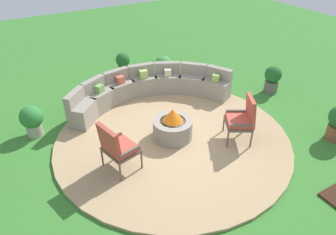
{
  "coord_description": "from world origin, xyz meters",
  "views": [
    {
      "loc": [
        -2.87,
        -4.74,
        4.13
      ],
      "look_at": [
        0.0,
        0.2,
        0.45
      ],
      "focal_mm": 33.47,
      "sensor_mm": 36.0,
      "label": 1
    }
  ],
  "objects_px": {
    "curved_stone_bench": "(148,89)",
    "lounge_chair_front_right": "(243,118)",
    "potted_plant_2": "(123,62)",
    "potted_plant_4": "(32,120)",
    "potted_plant_0": "(272,78)",
    "lounge_chair_front_left": "(117,146)",
    "fire_pit": "(173,126)",
    "potted_plant_1": "(163,67)"
  },
  "relations": [
    {
      "from": "curved_stone_bench",
      "to": "lounge_chair_front_left",
      "type": "height_order",
      "value": "lounge_chair_front_left"
    },
    {
      "from": "fire_pit",
      "to": "curved_stone_bench",
      "type": "distance_m",
      "value": 1.76
    },
    {
      "from": "potted_plant_1",
      "to": "potted_plant_2",
      "type": "bearing_deg",
      "value": 129.4
    },
    {
      "from": "lounge_chair_front_left",
      "to": "potted_plant_0",
      "type": "distance_m",
      "value": 4.98
    },
    {
      "from": "potted_plant_2",
      "to": "potted_plant_4",
      "type": "distance_m",
      "value": 3.66
    },
    {
      "from": "potted_plant_0",
      "to": "fire_pit",
      "type": "bearing_deg",
      "value": -171.5
    },
    {
      "from": "potted_plant_0",
      "to": "potted_plant_4",
      "type": "distance_m",
      "value": 6.16
    },
    {
      "from": "fire_pit",
      "to": "lounge_chair_front_right",
      "type": "bearing_deg",
      "value": -33.0
    },
    {
      "from": "lounge_chair_front_right",
      "to": "potted_plant_2",
      "type": "bearing_deg",
      "value": 40.32
    },
    {
      "from": "potted_plant_1",
      "to": "potted_plant_4",
      "type": "relative_size",
      "value": 1.02
    },
    {
      "from": "lounge_chair_front_left",
      "to": "potted_plant_1",
      "type": "distance_m",
      "value": 4.11
    },
    {
      "from": "potted_plant_4",
      "to": "potted_plant_1",
      "type": "bearing_deg",
      "value": 14.81
    },
    {
      "from": "curved_stone_bench",
      "to": "lounge_chair_front_right",
      "type": "relative_size",
      "value": 4.05
    },
    {
      "from": "potted_plant_0",
      "to": "lounge_chair_front_right",
      "type": "bearing_deg",
      "value": -149.76
    },
    {
      "from": "lounge_chair_front_left",
      "to": "potted_plant_4",
      "type": "relative_size",
      "value": 1.42
    },
    {
      "from": "lounge_chair_front_right",
      "to": "potted_plant_1",
      "type": "distance_m",
      "value": 3.51
    },
    {
      "from": "potted_plant_1",
      "to": "potted_plant_2",
      "type": "distance_m",
      "value": 1.33
    },
    {
      "from": "curved_stone_bench",
      "to": "potted_plant_1",
      "type": "xyz_separation_m",
      "value": [
        1.02,
        0.97,
        0.01
      ]
    },
    {
      "from": "lounge_chair_front_right",
      "to": "potted_plant_2",
      "type": "relative_size",
      "value": 1.58
    },
    {
      "from": "potted_plant_1",
      "to": "lounge_chair_front_left",
      "type": "bearing_deg",
      "value": -131.47
    },
    {
      "from": "potted_plant_0",
      "to": "potted_plant_4",
      "type": "relative_size",
      "value": 1.06
    },
    {
      "from": "lounge_chair_front_right",
      "to": "lounge_chair_front_left",
      "type": "bearing_deg",
      "value": 111.47
    },
    {
      "from": "fire_pit",
      "to": "lounge_chair_front_left",
      "type": "height_order",
      "value": "lounge_chair_front_left"
    },
    {
      "from": "lounge_chair_front_left",
      "to": "potted_plant_0",
      "type": "height_order",
      "value": "lounge_chair_front_left"
    },
    {
      "from": "lounge_chair_front_left",
      "to": "potted_plant_4",
      "type": "xyz_separation_m",
      "value": [
        -1.16,
        2.05,
        -0.2
      ]
    },
    {
      "from": "fire_pit",
      "to": "potted_plant_4",
      "type": "bearing_deg",
      "value": 146.8
    },
    {
      "from": "lounge_chair_front_right",
      "to": "potted_plant_2",
      "type": "height_order",
      "value": "lounge_chair_front_right"
    },
    {
      "from": "fire_pit",
      "to": "lounge_chair_front_left",
      "type": "xyz_separation_m",
      "value": [
        -1.42,
        -0.37,
        0.27
      ]
    },
    {
      "from": "potted_plant_1",
      "to": "potted_plant_4",
      "type": "distance_m",
      "value": 4.0
    },
    {
      "from": "curved_stone_bench",
      "to": "lounge_chair_front_left",
      "type": "bearing_deg",
      "value": -128.93
    },
    {
      "from": "lounge_chair_front_right",
      "to": "potted_plant_4",
      "type": "bearing_deg",
      "value": 87.54
    },
    {
      "from": "potted_plant_2",
      "to": "potted_plant_4",
      "type": "xyz_separation_m",
      "value": [
        -3.03,
        -2.05,
        0.05
      ]
    },
    {
      "from": "potted_plant_0",
      "to": "potted_plant_4",
      "type": "bearing_deg",
      "value": 169.13
    },
    {
      "from": "lounge_chair_front_left",
      "to": "potted_plant_4",
      "type": "distance_m",
      "value": 2.36
    },
    {
      "from": "potted_plant_1",
      "to": "potted_plant_2",
      "type": "height_order",
      "value": "potted_plant_1"
    },
    {
      "from": "curved_stone_bench",
      "to": "potted_plant_2",
      "type": "xyz_separation_m",
      "value": [
        0.17,
        2.0,
        -0.03
      ]
    },
    {
      "from": "potted_plant_0",
      "to": "potted_plant_4",
      "type": "xyz_separation_m",
      "value": [
        -6.05,
        1.16,
        -0.01
      ]
    },
    {
      "from": "lounge_chair_front_left",
      "to": "fire_pit",
      "type": "bearing_deg",
      "value": 90.97
    },
    {
      "from": "lounge_chair_front_left",
      "to": "potted_plant_1",
      "type": "bearing_deg",
      "value": 124.95
    },
    {
      "from": "fire_pit",
      "to": "curved_stone_bench",
      "type": "height_order",
      "value": "curved_stone_bench"
    },
    {
      "from": "fire_pit",
      "to": "lounge_chair_front_left",
      "type": "distance_m",
      "value": 1.49
    },
    {
      "from": "lounge_chair_front_left",
      "to": "potted_plant_0",
      "type": "xyz_separation_m",
      "value": [
        4.9,
        0.89,
        -0.19
      ]
    }
  ]
}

